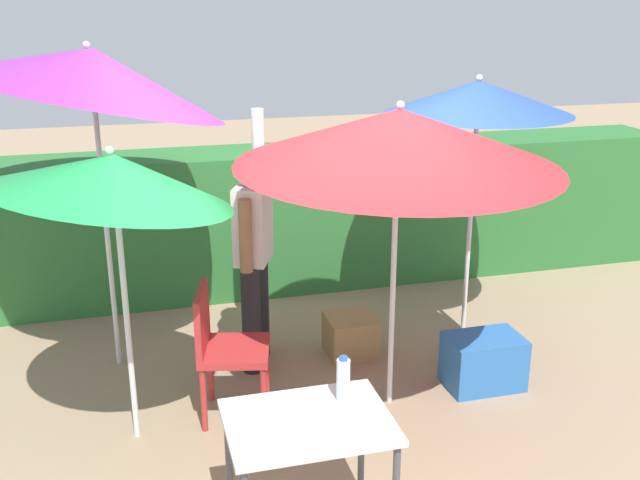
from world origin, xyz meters
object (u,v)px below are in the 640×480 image
Objects in this scene: chair_plastic at (223,345)px; umbrella_rainbow at (478,98)px; umbrella_orange at (399,138)px; bottle_water at (343,379)px; umbrella_navy at (90,73)px; umbrella_yellow at (113,176)px; cooler_box at (483,361)px; person_vendor at (254,245)px; crate_cardboard at (351,335)px; folding_table at (308,435)px.

umbrella_rainbow is at bearing 20.45° from chair_plastic.
umbrella_rainbow is 1.34m from umbrella_orange.
umbrella_orange is 8.53× the size of bottle_water.
umbrella_rainbow is at bearing 50.02° from bottle_water.
umbrella_navy is 10.70× the size of bottle_water.
umbrella_navy is 2.02m from chair_plastic.
umbrella_yellow is 2.83m from cooler_box.
person_vendor is 7.83× the size of bottle_water.
umbrella_yellow is at bearing -156.90° from crate_cardboard.
person_vendor is at bearing 39.59° from umbrella_yellow.
person_vendor is 5.09× the size of crate_cardboard.
umbrella_navy is at bearing 112.32° from folding_table.
umbrella_navy is at bearing 125.70° from chair_plastic.
umbrella_navy is at bearing 168.72° from crate_cardboard.
person_vendor is 2.11× the size of chair_plastic.
chair_plastic is (0.59, 0.09, -1.17)m from umbrella_yellow.
bottle_water reaches higher than cooler_box.
umbrella_yellow is 1.15m from umbrella_navy.
umbrella_orange reaches higher than umbrella_yellow.
umbrella_orange is at bearing -137.06° from umbrella_rainbow.
crate_cardboard is at bearing 71.27° from bottle_water.
umbrella_yellow is at bearing 133.94° from bottle_water.
person_vendor reaches higher than cooler_box.
folding_table is at bearing -113.14° from crate_cardboard.
person_vendor is 2.00m from folding_table.
umbrella_navy reaches higher than bottle_water.
umbrella_rainbow is 2.63m from chair_plastic.
umbrella_navy is 1.37× the size of person_vendor.
umbrella_orange reaches higher than bottle_water.
bottle_water is (-1.63, -1.94, -1.09)m from umbrella_rainbow.
umbrella_navy is 1.61m from person_vendor.
umbrella_yellow reaches higher than bottle_water.
chair_plastic is at bearing 173.14° from umbrella_orange.
umbrella_navy is 2.67m from crate_cardboard.
chair_plastic reaches higher than cooler_box.
cooler_box is at bearing -106.96° from umbrella_rainbow.
umbrella_yellow is at bearing 124.20° from folding_table.
umbrella_rainbow reaches higher than folding_table.
umbrella_rainbow is 2.04m from crate_cardboard.
folding_table is (-0.82, -1.91, 0.47)m from crate_cardboard.
umbrella_yellow reaches higher than crate_cardboard.
crate_cardboard is 0.46× the size of folding_table.
umbrella_orange is 1.78m from cooler_box.
umbrella_orange is 3.87× the size of cooler_box.
umbrella_orange is 1.83m from crate_cardboard.
umbrella_orange is 1.43m from person_vendor.
umbrella_navy is 3.21× the size of folding_table.
umbrella_yellow is 2.44× the size of folding_table.
umbrella_orange reaches higher than cooler_box.
cooler_box is at bearing 38.23° from bottle_water.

